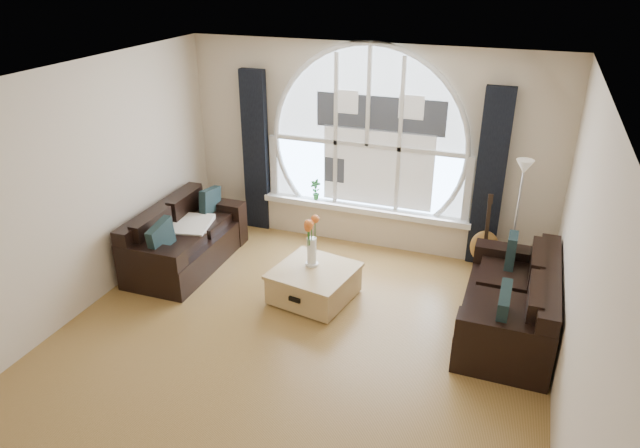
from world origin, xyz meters
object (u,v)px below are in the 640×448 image
at_px(floor_lamp, 515,225).
at_px(potted_plant, 316,190).
at_px(sofa_right, 509,299).
at_px(vase_flowers, 312,235).
at_px(coffee_chest, 314,282).
at_px(sofa_left, 186,236).
at_px(guitar, 487,230).

xyz_separation_m(floor_lamp, potted_plant, (-2.68, 0.49, -0.10)).
bearing_deg(sofa_right, vase_flowers, -179.32).
relative_size(coffee_chest, potted_plant, 2.99).
height_order(sofa_left, floor_lamp, floor_lamp).
distance_m(vase_flowers, floor_lamp, 2.40).
distance_m(sofa_right, floor_lamp, 1.09).
height_order(coffee_chest, potted_plant, potted_plant).
relative_size(floor_lamp, guitar, 1.51).
height_order(sofa_right, potted_plant, potted_plant).
bearing_deg(potted_plant, vase_flowers, -71.08).
bearing_deg(floor_lamp, vase_flowers, -154.67).
distance_m(sofa_left, coffee_chest, 1.87).
height_order(sofa_left, potted_plant, potted_plant).
height_order(floor_lamp, potted_plant, floor_lamp).
height_order(sofa_right, guitar, guitar).
bearing_deg(guitar, coffee_chest, -151.19).
height_order(sofa_left, guitar, guitar).
bearing_deg(sofa_left, floor_lamp, 11.90).
bearing_deg(coffee_chest, sofa_right, 12.59).
distance_m(sofa_right, coffee_chest, 2.16).
bearing_deg(sofa_right, floor_lamp, 93.21).
relative_size(sofa_right, vase_flowers, 2.57).
relative_size(sofa_left, floor_lamp, 1.09).
bearing_deg(vase_flowers, potted_plant, 108.92).
relative_size(vase_flowers, floor_lamp, 0.44).
relative_size(sofa_right, coffee_chest, 2.07).
distance_m(sofa_left, vase_flowers, 1.83).
distance_m(sofa_left, sofa_right, 4.00).
height_order(vase_flowers, potted_plant, vase_flowers).
height_order(coffee_chest, guitar, guitar).
xyz_separation_m(coffee_chest, floor_lamp, (2.10, 1.11, 0.59)).
bearing_deg(sofa_left, guitar, 17.71).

